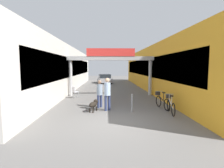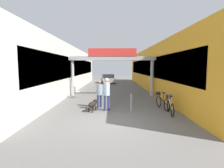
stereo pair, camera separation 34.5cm
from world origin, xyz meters
The scene contains 12 objects.
ground_plane centered at (0.00, 0.00, 0.00)m, with size 80.00×80.00×0.00m, color #605E5B.
storefront_left centered at (-5.09, 11.00, 2.16)m, with size 3.00×26.00×4.32m.
storefront_right centered at (5.09, 11.00, 2.16)m, with size 3.00×26.00×4.32m.
arcade_sign_gateway centered at (0.00, 7.27, 2.76)m, with size 7.40×0.47×3.92m.
pedestrian_with_dog centered at (-0.31, 2.16, 1.05)m, with size 0.47×0.47×1.82m.
pedestrian_companion centered at (-0.77, 2.89, 0.93)m, with size 0.48×0.48×1.63m.
dog_on_leash centered at (-1.06, 2.00, 0.39)m, with size 0.58×0.88×0.62m.
bicycle_silver_nearest centered at (2.98, 1.50, 0.44)m, with size 0.46×1.68×0.98m.
bicycle_black_second centered at (2.86, 2.61, 0.44)m, with size 0.46×1.68×0.98m.
bollard_post_metal centered at (1.01, 1.79, 0.50)m, with size 0.10×0.10×0.99m.
cafe_chair_aluminium_nearer centered at (-2.83, 6.15, 0.54)m, with size 0.56×0.56×0.89m.
parked_car_silver centered at (-0.64, 18.66, 0.64)m, with size 2.27×4.20×1.33m.
Camera 1 is at (-0.37, -7.36, 2.42)m, focal length 28.00 mm.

